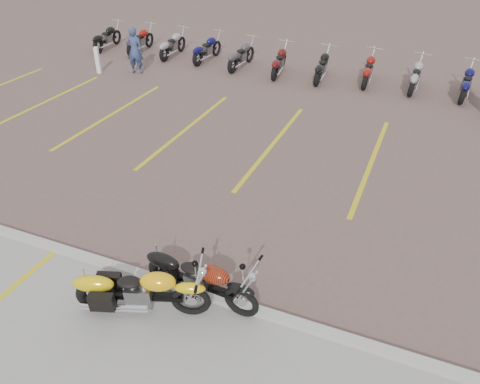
% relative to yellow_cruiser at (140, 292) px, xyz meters
% --- Properties ---
extents(ground, '(100.00, 100.00, 0.00)m').
position_rel_yellow_cruiser_xyz_m(ground, '(-0.10, 2.70, -0.45)').
color(ground, brown).
rests_on(ground, ground).
extents(curb, '(60.00, 0.18, 0.12)m').
position_rel_yellow_cruiser_xyz_m(curb, '(-0.10, 0.70, -0.39)').
color(curb, '#ADAAA3').
rests_on(curb, ground).
extents(parking_stripes, '(38.00, 5.50, 0.01)m').
position_rel_yellow_cruiser_xyz_m(parking_stripes, '(-0.10, 6.70, -0.45)').
color(parking_stripes, gold).
rests_on(parking_stripes, ground).
extents(yellow_cruiser, '(2.13, 0.86, 0.91)m').
position_rel_yellow_cruiser_xyz_m(yellow_cruiser, '(0.00, 0.00, 0.00)').
color(yellow_cruiser, black).
rests_on(yellow_cruiser, ground).
extents(flame_cruiser, '(2.12, 0.35, 0.87)m').
position_rel_yellow_cruiser_xyz_m(flame_cruiser, '(0.75, 0.63, -0.02)').
color(flame_cruiser, black).
rests_on(flame_cruiser, ground).
extents(person_a, '(0.72, 0.56, 1.75)m').
position_rel_yellow_cruiser_xyz_m(person_a, '(-7.09, 10.53, 0.42)').
color(person_a, navy).
rests_on(person_a, ground).
extents(bollard, '(0.19, 0.19, 1.00)m').
position_rel_yellow_cruiser_xyz_m(bollard, '(-8.44, 9.94, 0.05)').
color(bollard, white).
rests_on(bollard, ground).
extents(bg_bike_row, '(22.14, 2.02, 1.10)m').
position_rel_yellow_cruiser_xyz_m(bg_bike_row, '(0.52, 12.78, 0.10)').
color(bg_bike_row, black).
rests_on(bg_bike_row, ground).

